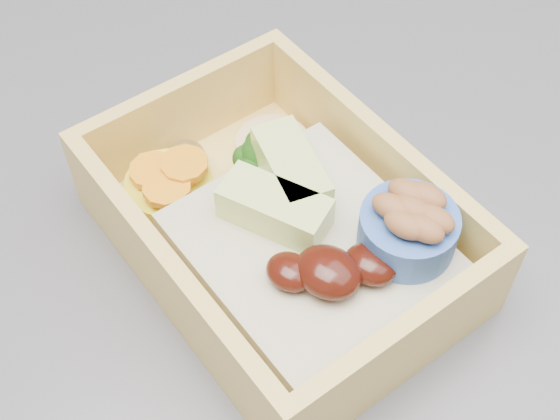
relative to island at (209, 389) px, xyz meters
The scene contains 2 objects.
island is the anchor object (origin of this frame).
bento_box 0.51m from the island, 25.27° to the right, with size 0.22×0.19×0.07m.
Camera 1 is at (0.27, -0.36, 1.25)m, focal length 50.00 mm.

